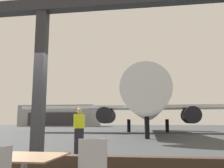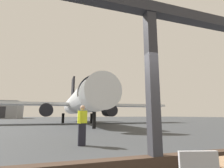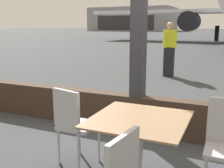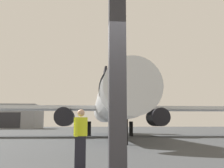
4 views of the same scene
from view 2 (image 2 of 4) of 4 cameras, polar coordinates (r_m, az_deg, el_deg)
The scene contains 4 objects.
ground_plane at distance 42.94m, azimuth -16.04°, elevation -11.64°, with size 220.00×220.00×0.00m, color #383A3D.
window_frame at distance 3.38m, azimuth 13.53°, elevation -9.30°, with size 7.52×0.24×3.63m.
airplane at distance 28.64m, azimuth -10.65°, elevation -6.05°, with size 30.92×29.91×10.08m.
ground_crew_worker at distance 7.92m, azimuth -9.83°, elevation -12.99°, with size 0.40×0.51×1.74m.
Camera 2 is at (-1.76, -2.89, 1.29)m, focal length 27.68 mm.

